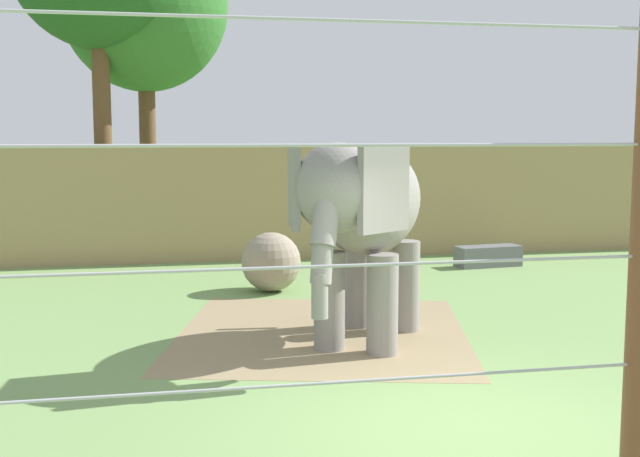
{
  "coord_description": "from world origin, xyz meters",
  "views": [
    {
      "loc": [
        -2.8,
        -7.06,
        2.83
      ],
      "look_at": [
        -0.47,
        4.65,
        1.4
      ],
      "focal_mm": 44.85,
      "sensor_mm": 36.0,
      "label": 1
    }
  ],
  "objects": [
    {
      "name": "cable_fence",
      "position": [
        0.08,
        -2.56,
        1.81
      ],
      "size": [
        12.61,
        0.26,
        3.61
      ],
      "color": "brown",
      "rests_on": "ground"
    },
    {
      "name": "ground_plane",
      "position": [
        0.0,
        0.0,
        0.0
      ],
      "size": [
        120.0,
        120.0,
        0.0
      ],
      "primitive_type": "plane",
      "color": "#759956"
    },
    {
      "name": "embankment_wall",
      "position": [
        0.0,
        11.39,
        1.28
      ],
      "size": [
        36.0,
        1.8,
        2.56
      ],
      "primitive_type": "cube",
      "color": "tan",
      "rests_on": "ground"
    },
    {
      "name": "tree_left_of_centre",
      "position": [
        -3.13,
        14.82,
        6.16
      ],
      "size": [
        4.37,
        4.37,
        8.49
      ],
      "color": "brown",
      "rests_on": "ground"
    },
    {
      "name": "elephant",
      "position": [
        -0.18,
        3.13,
        1.81
      ],
      "size": [
        2.6,
        3.33,
        2.73
      ],
      "color": "gray",
      "rests_on": "ground"
    },
    {
      "name": "feed_trough",
      "position": [
        4.0,
        8.76,
        0.22
      ],
      "size": [
        1.45,
        0.67,
        0.44
      ],
      "color": "slate",
      "rests_on": "ground"
    },
    {
      "name": "enrichment_ball",
      "position": [
        -0.91,
        6.97,
        0.53
      ],
      "size": [
        1.07,
        1.07,
        1.07
      ],
      "primitive_type": "sphere",
      "color": "gray",
      "rests_on": "ground"
    },
    {
      "name": "dirt_patch",
      "position": [
        -0.6,
        3.84,
        0.0
      ],
      "size": [
        5.01,
        5.35,
        0.01
      ],
      "primitive_type": "cube",
      "rotation": [
        0.0,
        0.0,
        -0.24
      ],
      "color": "#937F5B",
      "rests_on": "ground"
    }
  ]
}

